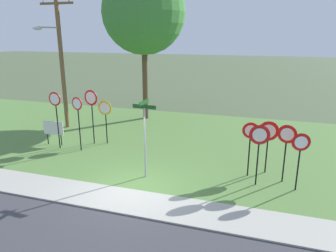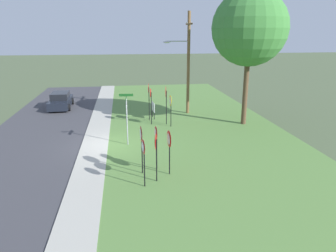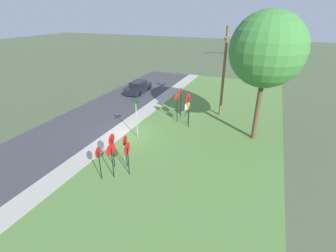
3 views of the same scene
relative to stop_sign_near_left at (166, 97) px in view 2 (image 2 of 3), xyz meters
name	(u,v)px [view 2 (image 2 of 3)]	position (x,y,z in m)	size (l,w,h in m)	color
ground_plane	(108,145)	(3.97, -4.06, -2.11)	(160.00, 160.00, 0.00)	#4C5B3D
road_asphalt	(25,149)	(3.97, -8.86, -2.10)	(44.00, 6.40, 0.01)	#3D3D42
sidewalk_strip	(95,146)	(3.97, -4.86, -2.08)	(44.00, 1.60, 0.06)	#ADAA9E
grass_median	(205,141)	(3.97, 1.94, -2.09)	(44.00, 12.00, 0.04)	#567F3D
stop_sign_near_left	(166,97)	(0.00, 0.00, 0.00)	(0.77, 0.14, 2.82)	black
stop_sign_near_right	(151,99)	(-0.09, -1.08, -0.18)	(0.62, 0.14, 2.66)	black
stop_sign_far_left	(149,94)	(-1.26, -1.15, -0.02)	(0.67, 0.11, 2.84)	black
stop_sign_far_center	(171,104)	(0.62, 0.24, -0.43)	(0.73, 0.10, 2.26)	black
yield_sign_near_left	(156,146)	(9.22, -1.71, -0.38)	(0.70, 0.17, 2.28)	black
yield_sign_near_right	(156,138)	(7.91, -1.56, -0.43)	(0.64, 0.12, 2.23)	black
yield_sign_far_left	(169,142)	(8.57, -1.03, -0.45)	(0.80, 0.13, 2.19)	black
yield_sign_far_right	(143,152)	(9.67, -2.29, -0.47)	(0.65, 0.13, 2.18)	black
yield_sign_center	(141,139)	(8.26, -2.30, -0.32)	(0.74, 0.12, 2.36)	black
street_name_post	(127,115)	(4.04, -2.88, -0.23)	(0.96, 0.82, 3.10)	#9EA0A8
utility_pole	(187,60)	(-3.17, 2.11, 2.32)	(2.10, 2.16, 8.10)	brown
notice_board	(153,108)	(-1.84, -0.75, -1.24)	(1.10, 0.12, 1.25)	black
oak_tree_left	(250,28)	(0.64, 5.70, 4.70)	(5.21, 5.21, 9.39)	brown
parked_hatchback_near	(61,101)	(-6.72, -8.62, -1.46)	(4.33, 1.99, 1.39)	black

